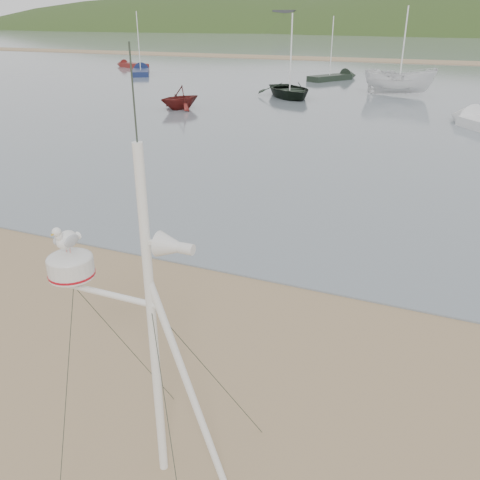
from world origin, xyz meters
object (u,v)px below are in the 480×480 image
at_px(boat_dark, 291,60).
at_px(sailboat_dark_mid, 340,77).
at_px(boat_red, 179,87).
at_px(boat_white, 402,59).
at_px(sailboat_white_near, 479,122).
at_px(mast_rig, 151,392).
at_px(sailboat_blue_near, 141,71).
at_px(dinghy_red_far, 128,65).

relative_size(boat_dark, sailboat_dark_mid, 0.87).
relative_size(boat_red, boat_white, 0.53).
bearing_deg(sailboat_dark_mid, boat_dark, -93.17).
distance_m(boat_dark, sailboat_white_near, 14.70).
distance_m(mast_rig, boat_dark, 34.40).
xyz_separation_m(mast_rig, sailboat_blue_near, (-29.25, 44.14, -1.00)).
bearing_deg(mast_rig, boat_white, 92.57).
bearing_deg(sailboat_blue_near, boat_white, -13.14).
bearing_deg(dinghy_red_far, sailboat_dark_mid, -6.31).
distance_m(sailboat_blue_near, sailboat_white_near, 37.54).
bearing_deg(boat_white, boat_dark, 121.61).
bearing_deg(boat_red, boat_white, 71.41).
height_order(mast_rig, sailboat_blue_near, sailboat_blue_near).
xyz_separation_m(sailboat_blue_near, dinghy_red_far, (-5.51, 5.48, -0.01)).
relative_size(boat_dark, boat_red, 1.88).
bearing_deg(boat_dark, sailboat_blue_near, 112.73).
height_order(mast_rig, dinghy_red_far, mast_rig).
height_order(boat_red, sailboat_blue_near, sailboat_blue_near).
bearing_deg(sailboat_blue_near, sailboat_white_near, -27.58).
relative_size(boat_dark, sailboat_blue_near, 0.81).
bearing_deg(mast_rig, boat_dark, 105.15).
xyz_separation_m(sailboat_blue_near, sailboat_white_near, (33.27, -17.38, -0.00)).
distance_m(mast_rig, sailboat_dark_mid, 47.41).
height_order(boat_red, dinghy_red_far, boat_red).
bearing_deg(boat_white, sailboat_dark_mid, 35.86).
distance_m(mast_rig, boat_white, 37.77).
distance_m(sailboat_blue_near, sailboat_dark_mid, 21.17).
height_order(boat_white, sailboat_blue_near, sailboat_blue_near).
height_order(sailboat_blue_near, dinghy_red_far, sailboat_blue_near).
bearing_deg(sailboat_dark_mid, sailboat_white_near, -58.40).
bearing_deg(sailboat_blue_near, sailboat_dark_mid, 6.90).
distance_m(sailboat_blue_near, dinghy_red_far, 7.77).
bearing_deg(sailboat_blue_near, mast_rig, -56.47).
xyz_separation_m(boat_white, dinghy_red_far, (-33.07, 11.91, -2.43)).
height_order(sailboat_white_near, sailboat_dark_mid, sailboat_white_near).
distance_m(boat_red, sailboat_dark_mid, 22.05).
bearing_deg(boat_dark, boat_red, -161.51).
bearing_deg(dinghy_red_far, mast_rig, -54.98).
bearing_deg(mast_rig, boat_red, 118.76).
xyz_separation_m(boat_red, sailboat_white_near, (17.97, 1.34, -1.16)).
height_order(boat_red, sailboat_dark_mid, sailboat_dark_mid).
xyz_separation_m(boat_white, sailboat_blue_near, (-27.56, 6.44, -2.42)).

